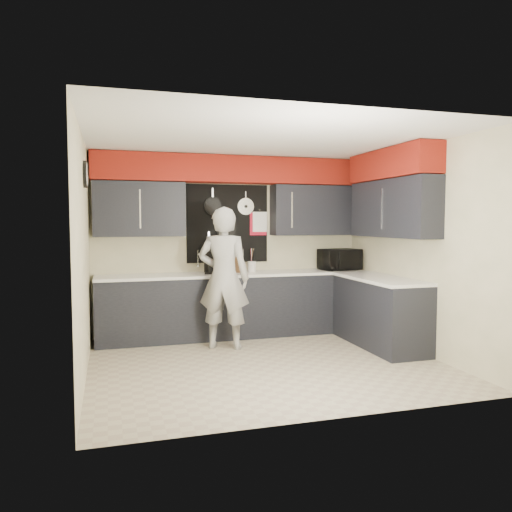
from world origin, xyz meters
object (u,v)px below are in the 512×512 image
object	(u,v)px
coffee_maker	(211,262)
person	(224,278)
knife_block	(237,264)
utensil_crock	(252,267)
microwave	(339,259)

from	to	relation	value
coffee_maker	person	bearing A→B (deg)	-71.42
knife_block	person	xyz separation A→B (m)	(-0.34, -0.65, -0.12)
utensil_crock	person	size ratio (longest dim) A/B	0.08
knife_block	coffee_maker	world-z (taller)	coffee_maker
microwave	knife_block	distance (m)	1.60
coffee_maker	person	world-z (taller)	person
knife_block	utensil_crock	bearing A→B (deg)	1.81
microwave	coffee_maker	world-z (taller)	coffee_maker
person	microwave	bearing A→B (deg)	-138.09
knife_block	utensil_crock	distance (m)	0.24
knife_block	coffee_maker	bearing A→B (deg)	175.02
knife_block	coffee_maker	distance (m)	0.38
microwave	utensil_crock	bearing A→B (deg)	168.52
utensil_crock	person	xyz separation A→B (m)	(-0.57, -0.68, -0.08)
utensil_crock	coffee_maker	world-z (taller)	coffee_maker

